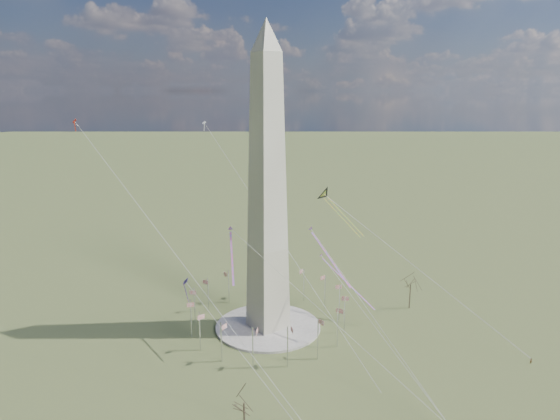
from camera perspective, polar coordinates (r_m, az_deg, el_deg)
ground at (r=176.44m, az=-1.38°, el=-13.27°), size 2000.00×2000.00×0.00m
plaza at (r=176.26m, az=-1.38°, el=-13.15°), size 36.00×36.00×0.80m
washington_monument at (r=160.70m, az=-1.47°, el=2.19°), size 15.56×15.56×100.00m
flagpole_ring at (r=173.29m, az=-1.39°, el=-11.12°), size 54.40×54.40×13.00m
tree_near at (r=192.91m, az=14.72°, el=-8.07°), size 8.03×8.03×14.05m
tree_far at (r=125.03m, az=-4.15°, el=-20.93°), size 7.05×7.05×12.34m
person_east at (r=172.65m, az=26.76°, el=-15.13°), size 0.66×0.46×1.76m
kite_delta_black at (r=194.65m, az=5.30°, el=1.53°), size 8.60×20.88×17.04m
kite_diamond_purple at (r=155.71m, az=-10.73°, el=-8.36°), size 2.39×2.85×8.34m
kite_streamer_left at (r=167.33m, az=5.02°, el=-4.43°), size 3.00×22.28×15.29m
kite_streamer_mid at (r=156.25m, az=-5.57°, el=-4.42°), size 10.31×17.22×13.10m
kite_streamer_right at (r=181.21m, az=6.73°, el=-7.24°), size 7.01×22.92×16.00m
kite_small_red at (r=175.84m, az=-22.42°, el=9.24°), size 1.15×1.83×4.12m
kite_small_white at (r=201.15m, az=-8.65°, el=9.71°), size 1.10×1.57×3.91m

